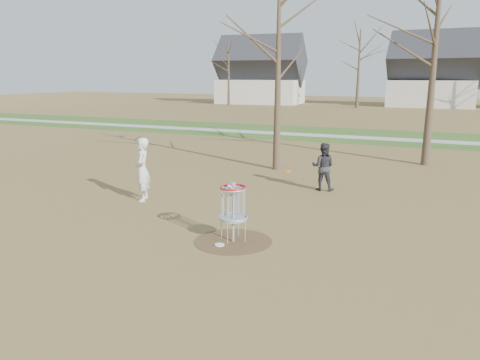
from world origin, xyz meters
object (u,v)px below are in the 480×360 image
player_standing (142,170)px  disc_grounded (220,245)px  player_throwing (323,167)px  disc_golf_basket (233,203)px

player_standing → disc_grounded: player_standing is taller
player_standing → player_throwing: size_ratio=1.21×
disc_grounded → disc_golf_basket: 0.98m
player_throwing → disc_golf_basket: size_ratio=1.17×
player_standing → disc_golf_basket: bearing=35.8°
player_standing → disc_golf_basket: (4.04, -2.18, -0.05)m
player_throwing → disc_grounded: player_throwing is taller
player_throwing → disc_golf_basket: bearing=75.9°
disc_grounded → disc_golf_basket: bearing=65.6°
player_throwing → disc_golf_basket: player_throwing is taller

